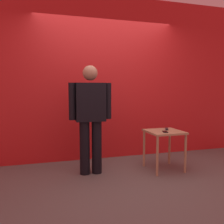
{
  "coord_description": "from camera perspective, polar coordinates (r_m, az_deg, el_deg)",
  "views": [
    {
      "loc": [
        -1.16,
        -3.05,
        1.27
      ],
      "look_at": [
        -0.09,
        0.55,
        0.91
      ],
      "focal_mm": 38.85,
      "sensor_mm": 36.0,
      "label": 1
    }
  ],
  "objects": [
    {
      "name": "back_wall_red",
      "position": [
        4.46,
        -1.52,
        7.89
      ],
      "size": [
        6.11,
        0.12,
        2.92
      ],
      "primitive_type": "cube",
      "color": "red",
      "rests_on": "ground_plane"
    },
    {
      "name": "ground_plane",
      "position": [
        3.5,
        4.09,
        -15.83
      ],
      "size": [
        12.0,
        12.0,
        0.0
      ],
      "primitive_type": "plane",
      "color": "#59544F"
    },
    {
      "name": "tv_remote",
      "position": [
        4.0,
        12.75,
        -3.9
      ],
      "size": [
        0.12,
        0.17,
        0.02
      ],
      "primitive_type": "cube",
      "rotation": [
        0.0,
        0.0,
        -0.48
      ],
      "color": "black",
      "rests_on": "side_table"
    },
    {
      "name": "cell_phone",
      "position": [
        3.76,
        12.37,
        -4.56
      ],
      "size": [
        0.11,
        0.16,
        0.01
      ],
      "primitive_type": "cube",
      "rotation": [
        0.0,
        0.0,
        -0.32
      ],
      "color": "black",
      "rests_on": "side_table"
    },
    {
      "name": "standing_person",
      "position": [
        3.59,
        -5.09,
        -0.45
      ],
      "size": [
        0.64,
        0.24,
        1.61
      ],
      "color": "black",
      "rests_on": "ground_plane"
    },
    {
      "name": "side_table",
      "position": [
        3.9,
        12.18,
        -5.75
      ],
      "size": [
        0.53,
        0.53,
        0.62
      ],
      "color": "tan",
      "rests_on": "ground_plane"
    }
  ]
}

